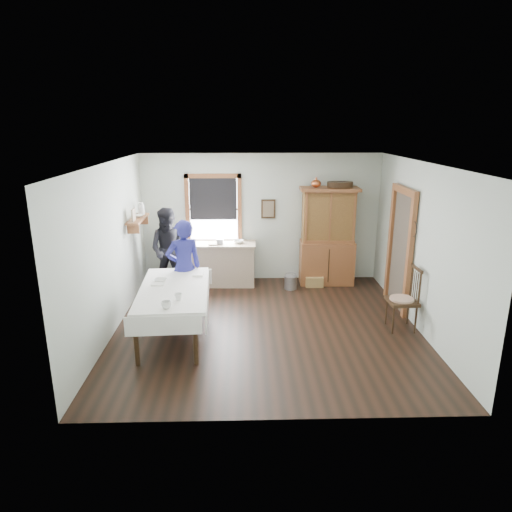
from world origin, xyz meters
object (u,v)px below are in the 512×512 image
at_px(pail, 291,282).
at_px(woman_blue, 184,271).
at_px(spindle_chair, 402,298).
at_px(figure_dark, 170,253).
at_px(work_counter, 218,264).
at_px(dining_table, 175,312).
at_px(china_hutch, 328,236).
at_px(wicker_basket, 314,281).

distance_m(pail, woman_blue, 2.44).
bearing_deg(spindle_chair, figure_dark, 151.84).
xyz_separation_m(spindle_chair, woman_blue, (-3.63, 0.73, 0.26)).
bearing_deg(work_counter, woman_blue, -106.28).
distance_m(dining_table, woman_blue, 0.98).
height_order(china_hutch, spindle_chair, china_hutch).
relative_size(work_counter, spindle_chair, 1.46).
height_order(work_counter, pail, work_counter).
bearing_deg(wicker_basket, dining_table, -138.50).
bearing_deg(china_hutch, figure_dark, -172.22).
relative_size(spindle_chair, pail, 3.89).
bearing_deg(pail, figure_dark, 179.92).
relative_size(dining_table, pail, 7.45).
bearing_deg(figure_dark, woman_blue, -63.25).
height_order(dining_table, spindle_chair, spindle_chair).
distance_m(spindle_chair, wicker_basket, 2.41).
height_order(pail, wicker_basket, pail).
xyz_separation_m(woman_blue, figure_dark, (-0.44, 1.22, -0.01)).
bearing_deg(spindle_chair, pail, 127.35).
relative_size(china_hutch, spindle_chair, 1.89).
bearing_deg(china_hutch, spindle_chair, -68.46).
distance_m(china_hutch, figure_dark, 3.26).
xyz_separation_m(wicker_basket, woman_blue, (-2.51, -1.37, 0.69)).
bearing_deg(woman_blue, spindle_chair, 146.03).
bearing_deg(work_counter, dining_table, -101.06).
relative_size(dining_table, wicker_basket, 5.66).
relative_size(spindle_chair, figure_dark, 0.68).
distance_m(work_counter, dining_table, 2.52).
distance_m(spindle_chair, figure_dark, 4.52).
xyz_separation_m(spindle_chair, figure_dark, (-4.07, 1.95, 0.25)).
bearing_deg(pail, spindle_chair, -50.09).
xyz_separation_m(wicker_basket, figure_dark, (-2.95, -0.14, 0.68)).
bearing_deg(woman_blue, pail, -171.34).
distance_m(work_counter, figure_dark, 1.05).
bearing_deg(woman_blue, dining_table, 63.96).
distance_m(dining_table, figure_dark, 2.19).
distance_m(dining_table, wicker_basket, 3.44).
relative_size(work_counter, woman_blue, 0.99).
distance_m(spindle_chair, woman_blue, 3.71).
bearing_deg(work_counter, figure_dark, -158.97).
bearing_deg(figure_dark, spindle_chair, -18.49).
distance_m(woman_blue, figure_dark, 1.30).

